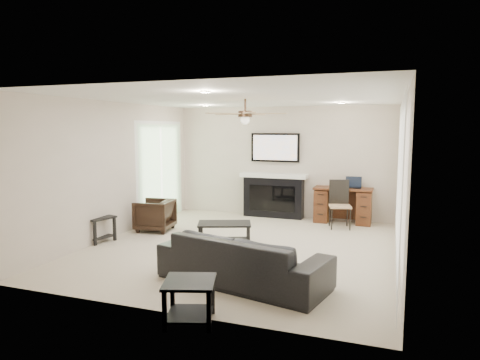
% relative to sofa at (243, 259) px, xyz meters
% --- Properties ---
extents(room_shell, '(5.50, 5.54, 2.52)m').
position_rel_sofa_xyz_m(room_shell, '(-0.38, 1.70, 1.36)').
color(room_shell, beige).
rests_on(room_shell, ground).
extents(sofa, '(2.37, 1.35, 0.65)m').
position_rel_sofa_xyz_m(sofa, '(0.00, 0.00, 0.00)').
color(sofa, black).
rests_on(sofa, ground).
extents(armchair, '(0.77, 0.75, 0.62)m').
position_rel_sofa_xyz_m(armchair, '(-2.60, 2.15, -0.01)').
color(armchair, black).
rests_on(armchair, ground).
extents(coffee_table, '(1.02, 0.79, 0.40)m').
position_rel_sofa_xyz_m(coffee_table, '(-0.90, 1.60, -0.13)').
color(coffee_table, black).
rests_on(coffee_table, ground).
extents(end_table_near, '(0.66, 0.66, 0.45)m').
position_rel_sofa_xyz_m(end_table_near, '(-0.15, -1.25, -0.10)').
color(end_table_near, black).
rests_on(end_table_near, ground).
extents(end_table_left, '(0.61, 0.61, 0.45)m').
position_rel_sofa_xyz_m(end_table_left, '(-3.15, 1.10, -0.10)').
color(end_table_left, black).
rests_on(end_table_left, ground).
extents(fireplace_unit, '(1.52, 0.34, 1.91)m').
position_rel_sofa_xyz_m(fireplace_unit, '(-0.74, 4.20, 0.63)').
color(fireplace_unit, black).
rests_on(fireplace_unit, ground).
extents(desk, '(1.22, 0.56, 0.76)m').
position_rel_sofa_xyz_m(desk, '(0.82, 4.15, 0.05)').
color(desk, '#38130E').
rests_on(desk, ground).
extents(desk_chair, '(0.52, 0.53, 0.97)m').
position_rel_sofa_xyz_m(desk_chair, '(0.82, 3.60, 0.16)').
color(desk_chair, black).
rests_on(desk_chair, ground).
extents(laptop, '(0.33, 0.24, 0.23)m').
position_rel_sofa_xyz_m(laptop, '(1.02, 4.13, 0.55)').
color(laptop, black).
rests_on(laptop, desk).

